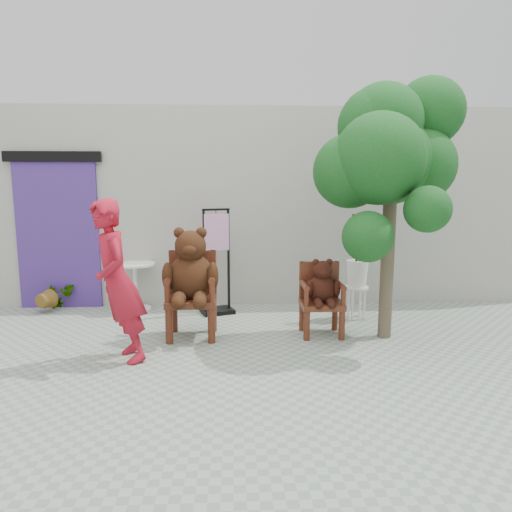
# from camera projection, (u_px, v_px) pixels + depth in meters

# --- Properties ---
(ground_plane) EXTENTS (60.00, 60.00, 0.00)m
(ground_plane) POSITION_uv_depth(u_px,v_px,m) (272.00, 370.00, 4.57)
(ground_plane) COLOR gray
(ground_plane) RESTS_ON ground
(back_wall) EXTENTS (9.00, 1.00, 3.00)m
(back_wall) POSITION_uv_depth(u_px,v_px,m) (257.00, 206.00, 7.40)
(back_wall) COLOR #A9A89E
(back_wall) RESTS_ON ground
(doorway) EXTENTS (1.40, 0.11, 2.33)m
(doorway) POSITION_uv_depth(u_px,v_px,m) (58.00, 231.00, 6.80)
(doorway) COLOR #46297D
(doorway) RESTS_ON ground
(chair_big) EXTENTS (0.67, 0.71, 1.35)m
(chair_big) POSITION_uv_depth(u_px,v_px,m) (191.00, 277.00, 5.47)
(chair_big) COLOR #411B0E
(chair_big) RESTS_ON ground
(chair_small) EXTENTS (0.51, 0.51, 0.96)m
(chair_small) POSITION_uv_depth(u_px,v_px,m) (322.00, 290.00, 5.59)
(chair_small) COLOR #411B0E
(chair_small) RESTS_ON ground
(person) EXTENTS (0.65, 0.74, 1.70)m
(person) POSITION_uv_depth(u_px,v_px,m) (118.00, 282.00, 4.68)
(person) COLOR #A71426
(person) RESTS_ON ground
(cafe_table) EXTENTS (0.60, 0.60, 0.70)m
(cafe_table) POSITION_uv_depth(u_px,v_px,m) (135.00, 281.00, 6.73)
(cafe_table) COLOR white
(cafe_table) RESTS_ON ground
(display_stand) EXTENTS (0.54, 0.48, 1.51)m
(display_stand) POSITION_uv_depth(u_px,v_px,m) (217.00, 273.00, 6.54)
(display_stand) COLOR black
(display_stand) RESTS_ON ground
(stool_bucket) EXTENTS (0.32, 0.32, 1.45)m
(stool_bucket) POSITION_uv_depth(u_px,v_px,m) (357.00, 273.00, 6.27)
(stool_bucket) COLOR white
(stool_bucket) RESTS_ON ground
(tree) EXTENTS (1.89, 1.59, 3.14)m
(tree) POSITION_uv_depth(u_px,v_px,m) (389.00, 151.00, 5.30)
(tree) COLOR #423727
(tree) RESTS_ON ground
(potted_plant) EXTENTS (0.54, 0.51, 0.48)m
(potted_plant) POSITION_uv_depth(u_px,v_px,m) (54.00, 295.00, 6.71)
(potted_plant) COLOR #0E3515
(potted_plant) RESTS_ON ground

